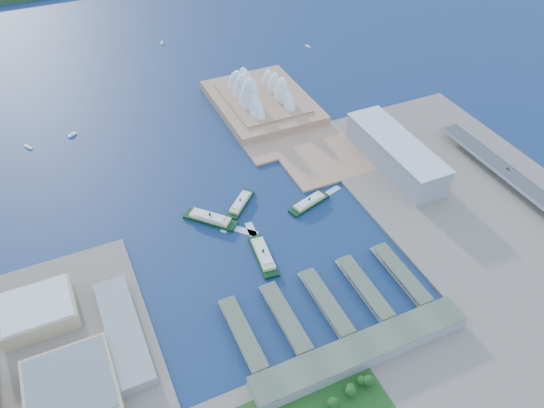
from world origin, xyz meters
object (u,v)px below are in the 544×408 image
opera_house (262,87)px  toaster_building (395,153)px  ferry_b (240,202)px  ferry_d (309,201)px  ferry_a (210,217)px  car_c (508,168)px  ferry_c (263,254)px

opera_house → toaster_building: opera_house is taller
ferry_b → ferry_d: ferry_d is taller
ferry_a → ferry_d: ferry_a is taller
car_c → ferry_b: bearing=-15.8°
toaster_building → opera_house: bearing=114.2°
ferry_a → toaster_building: bearing=-43.5°
toaster_building → ferry_c: 222.32m
ferry_a → ferry_c: 80.44m
opera_house → ferry_c: opera_house is taller
toaster_building → car_c: toaster_building is taller
toaster_building → car_c: 133.02m
opera_house → ferry_b: bearing=-120.2°
ferry_c → car_c: 318.38m
opera_house → ferry_b: 220.22m
ferry_c → toaster_building: bearing=-154.4°
toaster_building → ferry_a: toaster_building is taller
ferry_d → opera_house: bearing=-27.0°
opera_house → car_c: (199.00, -276.09, -16.42)m
ferry_d → car_c: size_ratio=10.65×
opera_house → ferry_d: bearing=-99.9°
toaster_building → ferry_a: 240.67m
car_c → opera_house: bearing=-54.2°
toaster_building → car_c: bearing=-34.9°
ferry_c → ferry_d: size_ratio=1.12×
ferry_a → car_c: (349.22, -76.58, 9.84)m
ferry_b → ferry_a: bearing=-119.1°
ferry_a → car_c: car_c is taller
toaster_building → ferry_b: toaster_building is taller
opera_house → ferry_c: (-119.21, -273.73, -26.35)m
toaster_building → ferry_c: (-209.21, -73.73, -14.85)m
ferry_a → ferry_d: bearing=-54.0°
ferry_a → car_c: size_ratio=12.09×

